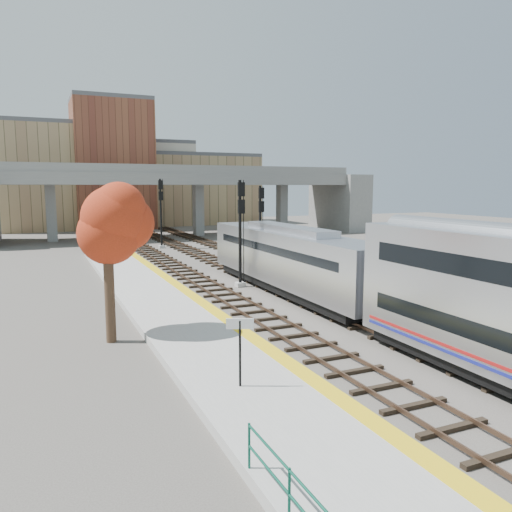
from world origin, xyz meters
name	(u,v)px	position (x,y,z in m)	size (l,w,h in m)	color
ground	(325,317)	(0.00, 0.00, 0.00)	(160.00, 160.00, 0.00)	#47423D
platform	(192,330)	(-7.25, 0.00, 0.17)	(4.50, 60.00, 0.35)	#9E9E99
yellow_strip	(230,321)	(-5.35, 0.00, 0.35)	(0.70, 60.00, 0.01)	yellow
tracks	(249,276)	(0.93, 12.50, 0.08)	(10.70, 95.00, 0.25)	black
overpass	(183,194)	(4.92, 45.00, 5.81)	(54.00, 12.00, 9.50)	slate
buildings_far	(129,180)	(1.26, 66.57, 7.88)	(43.00, 21.00, 20.60)	tan
parking_lot	(301,246)	(14.00, 28.00, 0.02)	(14.00, 18.00, 0.04)	black
locomotive	(289,258)	(1.00, 6.11, 2.28)	(3.02, 19.05, 4.10)	#A8AAB2
signal_mast_near	(240,234)	(-1.10, 9.15, 3.63)	(0.60, 0.64, 7.24)	#9E9E99
signal_mast_mid	(260,229)	(3.00, 14.99, 3.37)	(0.60, 0.64, 6.86)	#9E9E99
signal_mast_far	(161,213)	(-1.10, 32.56, 3.88)	(0.60, 0.64, 7.62)	#9E9E99
station_sign	(240,338)	(-7.81, -7.47, 1.98)	(0.85, 0.39, 2.27)	black
tree	(107,225)	(-10.88, 0.17, 5.17)	(3.60, 3.60, 6.97)	#382619
car_a	(295,248)	(10.10, 22.34, 0.65)	(1.43, 3.56, 1.21)	#99999E
car_b	(324,242)	(15.29, 25.22, 0.66)	(1.32, 3.79, 1.25)	#99999E
car_c	(297,238)	(15.07, 30.96, 0.59)	(1.55, 3.82, 1.11)	#99999E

